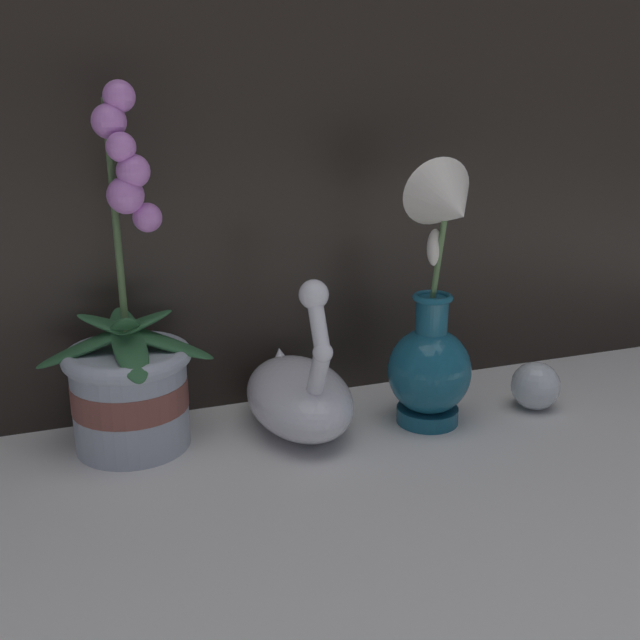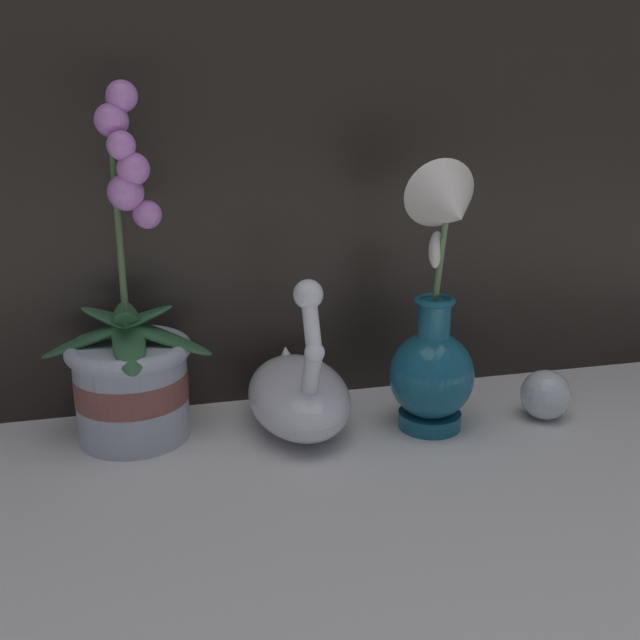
# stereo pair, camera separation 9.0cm
# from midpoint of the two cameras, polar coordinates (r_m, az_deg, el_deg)

# --- Properties ---
(ground_plane) EXTENTS (2.80, 2.80, 0.00)m
(ground_plane) POSITION_cam_midpoint_polar(r_m,az_deg,el_deg) (0.86, 0.27, -10.91)
(ground_plane) COLOR silver
(orchid_potted_plant) EXTENTS (0.21, 0.19, 0.42)m
(orchid_potted_plant) POSITION_cam_midpoint_polar(r_m,az_deg,el_deg) (0.91, -17.11, -3.85)
(orchid_potted_plant) COLOR #B2BCCC
(orchid_potted_plant) RESTS_ON ground_plane
(swan_figurine) EXTENTS (0.12, 0.21, 0.21)m
(swan_figurine) POSITION_cam_midpoint_polar(r_m,az_deg,el_deg) (0.93, -4.45, -5.56)
(swan_figurine) COLOR white
(swan_figurine) RESTS_ON ground_plane
(blue_vase) EXTENTS (0.10, 0.13, 0.33)m
(blue_vase) POSITION_cam_midpoint_polar(r_m,az_deg,el_deg) (0.91, 5.94, -0.80)
(blue_vase) COLOR #195B75
(blue_vase) RESTS_ON ground_plane
(glass_sphere) EXTENTS (0.06, 0.06, 0.06)m
(glass_sphere) POSITION_cam_midpoint_polar(r_m,az_deg,el_deg) (1.02, 13.70, -4.94)
(glass_sphere) COLOR silver
(glass_sphere) RESTS_ON ground_plane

